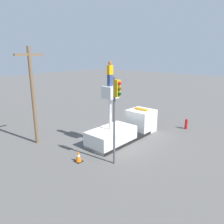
{
  "coord_description": "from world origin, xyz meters",
  "views": [
    {
      "loc": [
        -12.92,
        -10.64,
        6.96
      ],
      "look_at": [
        -2.19,
        -1.1,
        3.07
      ],
      "focal_mm": 35.0,
      "sensor_mm": 36.0,
      "label": 1
    }
  ],
  "objects": [
    {
      "name": "bucket_truck",
      "position": [
        0.64,
        0.0,
        0.84
      ],
      "size": [
        7.08,
        2.21,
        4.62
      ],
      "color": "black",
      "rests_on": "ground"
    },
    {
      "name": "ground_plane",
      "position": [
        0.0,
        0.0,
        0.0
      ],
      "size": [
        120.0,
        120.0,
        0.0
      ],
      "primitive_type": "plane",
      "color": "#565451"
    },
    {
      "name": "fire_hydrant",
      "position": [
        6.39,
        -2.87,
        0.49
      ],
      "size": [
        0.5,
        0.26,
        1.0
      ],
      "color": "red",
      "rests_on": "ground"
    },
    {
      "name": "worker",
      "position": [
        -1.17,
        0.0,
        5.5
      ],
      "size": [
        0.4,
        0.26,
        1.75
      ],
      "color": "navy",
      "rests_on": "bucket_truck"
    },
    {
      "name": "utility_pole",
      "position": [
        -4.76,
        4.64,
        4.04
      ],
      "size": [
        2.2,
        0.26,
        7.45
      ],
      "color": "brown",
      "rests_on": "ground"
    },
    {
      "name": "traffic_cone_rear",
      "position": [
        -4.6,
        -0.27,
        0.37
      ],
      "size": [
        0.49,
        0.49,
        0.77
      ],
      "color": "black",
      "rests_on": "ground"
    },
    {
      "name": "traffic_light_pole",
      "position": [
        -3.21,
        -2.33,
        3.96
      ],
      "size": [
        0.34,
        0.57,
        5.61
      ],
      "color": "#515156",
      "rests_on": "ground"
    }
  ]
}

